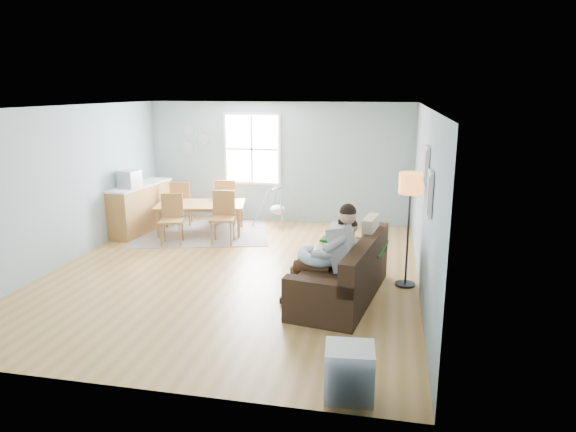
% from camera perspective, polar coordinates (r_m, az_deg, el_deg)
% --- Properties ---
extents(room, '(8.40, 9.40, 3.90)m').
position_cam_1_polar(room, '(8.16, -6.51, 10.01)').
color(room, '#A97D3C').
extents(window, '(1.32, 0.08, 1.62)m').
position_cam_1_polar(window, '(11.70, -4.00, 7.42)').
color(window, white).
rests_on(window, room).
extents(pictures, '(0.05, 1.34, 0.74)m').
position_cam_1_polar(pictures, '(6.80, 15.27, 4.00)').
color(pictures, white).
rests_on(pictures, room).
extents(wall_plates, '(0.67, 0.02, 0.66)m').
position_cam_1_polar(wall_plates, '(12.14, -10.47, 8.31)').
color(wall_plates, '#97A7B5').
rests_on(wall_plates, room).
extents(sofa, '(1.32, 2.35, 0.90)m').
position_cam_1_polar(sofa, '(7.53, 6.29, -6.75)').
color(sofa, black).
rests_on(sofa, room).
extents(green_throw, '(1.13, 1.02, 0.04)m').
position_cam_1_polar(green_throw, '(8.15, 7.11, -3.29)').
color(green_throw, '#145B17').
rests_on(green_throw, sofa).
extents(beige_pillow, '(0.24, 0.57, 0.55)m').
position_cam_1_polar(beige_pillow, '(7.86, 9.12, -2.06)').
color(beige_pillow, tan).
rests_on(beige_pillow, sofa).
extents(father, '(1.08, 0.52, 1.48)m').
position_cam_1_polar(father, '(7.12, 4.64, -3.95)').
color(father, '#98989B').
rests_on(father, sofa).
extents(nursing_pillow, '(0.69, 0.67, 0.24)m').
position_cam_1_polar(nursing_pillow, '(7.20, 3.33, -4.47)').
color(nursing_pillow, silver).
rests_on(nursing_pillow, father).
extents(infant, '(0.15, 0.39, 0.14)m').
position_cam_1_polar(infant, '(7.20, 3.39, -3.77)').
color(infant, silver).
rests_on(infant, nursing_pillow).
extents(toddler, '(0.60, 0.32, 0.92)m').
position_cam_1_polar(toddler, '(7.60, 6.20, -2.98)').
color(toddler, silver).
rests_on(toddler, sofa).
extents(floor_lamp, '(0.36, 0.36, 1.77)m').
position_cam_1_polar(floor_lamp, '(7.85, 13.45, 2.50)').
color(floor_lamp, black).
rests_on(floor_lamp, room).
extents(storage_cube, '(0.51, 0.46, 0.53)m').
position_cam_1_polar(storage_cube, '(5.29, 6.72, -16.83)').
color(storage_cube, silver).
rests_on(storage_cube, room).
extents(rug, '(3.21, 2.75, 0.01)m').
position_cam_1_polar(rug, '(11.02, -9.57, -1.86)').
color(rug, gray).
rests_on(rug, room).
extents(dining_table, '(1.99, 1.38, 0.64)m').
position_cam_1_polar(dining_table, '(10.94, -9.63, -0.28)').
color(dining_table, olive).
rests_on(dining_table, rug).
extents(chair_sw, '(0.54, 0.54, 0.98)m').
position_cam_1_polar(chair_sw, '(10.29, -12.78, 0.06)').
color(chair_sw, olive).
rests_on(chair_sw, rug).
extents(chair_se, '(0.53, 0.53, 1.03)m').
position_cam_1_polar(chair_se, '(10.18, -7.22, 0.32)').
color(chair_se, olive).
rests_on(chair_se, rug).
extents(chair_nw, '(0.55, 0.55, 1.00)m').
position_cam_1_polar(chair_nw, '(11.60, -11.80, 1.72)').
color(chair_nw, olive).
rests_on(chair_nw, rug).
extents(chair_ne, '(0.57, 0.57, 1.03)m').
position_cam_1_polar(chair_ne, '(11.50, -6.92, 1.92)').
color(chair_ne, olive).
rests_on(chair_ne, rug).
extents(counter, '(0.71, 1.86, 1.02)m').
position_cam_1_polar(counter, '(11.37, -16.07, 0.92)').
color(counter, olive).
rests_on(counter, room).
extents(monitor, '(0.44, 0.42, 0.35)m').
position_cam_1_polar(monitor, '(10.95, -17.22, 3.97)').
color(monitor, '#ABABAF').
rests_on(monitor, counter).
extents(baby_swing, '(1.08, 1.09, 0.86)m').
position_cam_1_polar(baby_swing, '(11.38, -1.14, 0.80)').
color(baby_swing, '#ABABAF').
rests_on(baby_swing, room).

